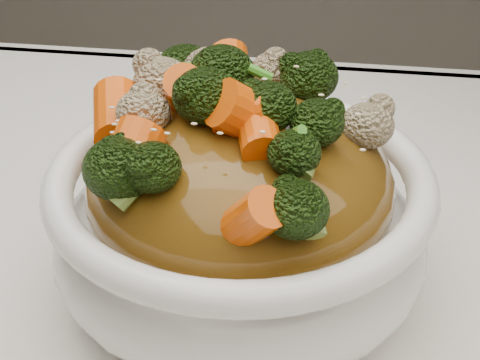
# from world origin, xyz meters

# --- Properties ---
(bowl) EXTENTS (0.28, 0.28, 0.09)m
(bowl) POSITION_xyz_m (-0.03, 0.05, 0.79)
(bowl) COLOR white
(bowl) RESTS_ON tablecloth
(sauce_base) EXTENTS (0.22, 0.22, 0.10)m
(sauce_base) POSITION_xyz_m (-0.03, 0.05, 0.82)
(sauce_base) COLOR brown
(sauce_base) RESTS_ON bowl
(carrots) EXTENTS (0.22, 0.22, 0.05)m
(carrots) POSITION_xyz_m (-0.03, 0.05, 0.89)
(carrots) COLOR #EE5707
(carrots) RESTS_ON sauce_base
(broccoli) EXTENTS (0.22, 0.22, 0.05)m
(broccoli) POSITION_xyz_m (-0.03, 0.05, 0.89)
(broccoli) COLOR black
(broccoli) RESTS_ON sauce_base
(cauliflower) EXTENTS (0.22, 0.22, 0.04)m
(cauliflower) POSITION_xyz_m (-0.03, 0.05, 0.89)
(cauliflower) COLOR tan
(cauliflower) RESTS_ON sauce_base
(scallions) EXTENTS (0.17, 0.17, 0.02)m
(scallions) POSITION_xyz_m (-0.03, 0.05, 0.89)
(scallions) COLOR #3D8C20
(scallions) RESTS_ON sauce_base
(sesame_seeds) EXTENTS (0.20, 0.20, 0.01)m
(sesame_seeds) POSITION_xyz_m (-0.03, 0.05, 0.89)
(sesame_seeds) COLOR beige
(sesame_seeds) RESTS_ON sauce_base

